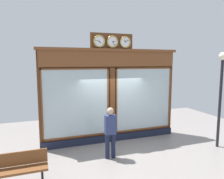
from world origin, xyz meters
The scene contains 5 objects.
ground_plane centered at (0.00, 2.80, 0.00)m, with size 14.00×14.00×0.00m, color gray.
shop_facade centered at (0.00, -0.13, 1.85)m, with size 5.56×0.42×4.20m.
pedestrian centered at (0.55, 1.39, 0.93)m, with size 0.37×0.24×1.69m.
street_lamp centered at (-3.52, 1.83, 2.31)m, with size 0.28×0.28×3.48m.
street_bench centered at (3.25, 2.14, 0.52)m, with size 1.40×0.40×0.87m.
Camera 1 is at (2.72, 7.65, 3.13)m, focal length 34.01 mm.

